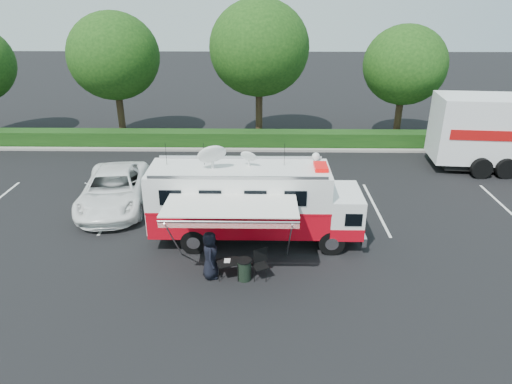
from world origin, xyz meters
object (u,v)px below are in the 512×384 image
(white_suv, at_px, (116,205))
(command_truck, at_px, (254,202))
(folding_table, at_px, (229,263))
(trash_bin, at_px, (244,269))

(white_suv, bearing_deg, command_truck, -32.92)
(command_truck, bearing_deg, white_suv, 154.61)
(folding_table, relative_size, trash_bin, 1.20)
(white_suv, bearing_deg, trash_bin, -50.46)
(white_suv, relative_size, folding_table, 6.35)
(white_suv, xyz_separation_m, folding_table, (5.69, -5.75, 0.63))
(command_truck, height_order, trash_bin, command_truck)
(folding_table, height_order, trash_bin, trash_bin)
(white_suv, distance_m, folding_table, 8.11)
(folding_table, xyz_separation_m, trash_bin, (0.54, -0.05, -0.24))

